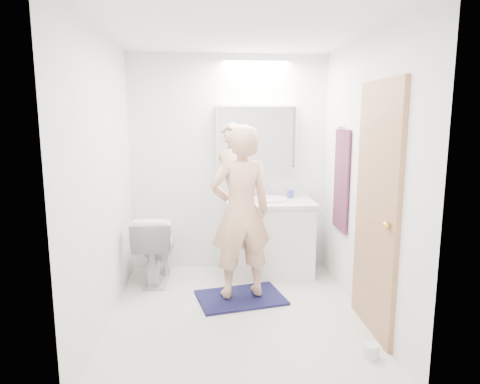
{
  "coord_description": "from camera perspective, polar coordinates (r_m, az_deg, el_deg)",
  "views": [
    {
      "loc": [
        -0.24,
        -3.55,
        1.72
      ],
      "look_at": [
        0.05,
        0.25,
        1.05
      ],
      "focal_mm": 32.05,
      "sensor_mm": 36.0,
      "label": 1
    }
  ],
  "objects": [
    {
      "name": "floor",
      "position": [
        3.95,
        -0.47,
        -15.84
      ],
      "size": [
        2.5,
        2.5,
        0.0
      ],
      "primitive_type": "plane",
      "color": "silver",
      "rests_on": "ground"
    },
    {
      "name": "ceiling",
      "position": [
        3.62,
        -0.52,
        20.81
      ],
      "size": [
        2.5,
        2.5,
        0.0
      ],
      "primitive_type": "plane",
      "rotation": [
        3.14,
        0.0,
        0.0
      ],
      "color": "white",
      "rests_on": "floor"
    },
    {
      "name": "wall_back",
      "position": [
        4.83,
        -1.49,
        3.8
      ],
      "size": [
        2.5,
        0.0,
        2.5
      ],
      "primitive_type": "plane",
      "rotation": [
        1.57,
        0.0,
        0.0
      ],
      "color": "white",
      "rests_on": "floor"
    },
    {
      "name": "wall_front",
      "position": [
        2.37,
        1.55,
        -2.71
      ],
      "size": [
        2.5,
        0.0,
        2.5
      ],
      "primitive_type": "plane",
      "rotation": [
        -1.57,
        0.0,
        0.0
      ],
      "color": "white",
      "rests_on": "floor"
    },
    {
      "name": "wall_left",
      "position": [
        3.69,
        -17.82,
        1.39
      ],
      "size": [
        0.0,
        2.5,
        2.5
      ],
      "primitive_type": "plane",
      "rotation": [
        1.57,
        0.0,
        1.57
      ],
      "color": "white",
      "rests_on": "floor"
    },
    {
      "name": "wall_right",
      "position": [
        3.83,
        16.18,
        1.77
      ],
      "size": [
        0.0,
        2.5,
        2.5
      ],
      "primitive_type": "plane",
      "rotation": [
        1.57,
        0.0,
        -1.57
      ],
      "color": "white",
      "rests_on": "floor"
    },
    {
      "name": "vanity_cabinet",
      "position": [
        4.75,
        3.97,
        -6.3
      ],
      "size": [
        0.9,
        0.55,
        0.78
      ],
      "primitive_type": "cube",
      "color": "white",
      "rests_on": "floor"
    },
    {
      "name": "countertop",
      "position": [
        4.65,
        4.03,
        -1.45
      ],
      "size": [
        0.95,
        0.58,
        0.04
      ],
      "primitive_type": "cube",
      "color": "silver",
      "rests_on": "vanity_cabinet"
    },
    {
      "name": "sink_basin",
      "position": [
        4.68,
        3.98,
        -0.96
      ],
      "size": [
        0.36,
        0.36,
        0.03
      ],
      "primitive_type": "cylinder",
      "color": "white",
      "rests_on": "countertop"
    },
    {
      "name": "faucet",
      "position": [
        4.85,
        3.67,
        0.22
      ],
      "size": [
        0.02,
        0.02,
        0.16
      ],
      "primitive_type": "cylinder",
      "color": "silver",
      "rests_on": "countertop"
    },
    {
      "name": "medicine_cabinet",
      "position": [
        4.76,
        2.18,
        7.32
      ],
      "size": [
        0.88,
        0.14,
        0.7
      ],
      "primitive_type": "cube",
      "color": "white",
      "rests_on": "wall_back"
    },
    {
      "name": "mirror_panel",
      "position": [
        4.68,
        2.28,
        7.28
      ],
      "size": [
        0.84,
        0.01,
        0.66
      ],
      "primitive_type": "cube",
      "color": "silver",
      "rests_on": "medicine_cabinet"
    },
    {
      "name": "toilet",
      "position": [
        4.64,
        -11.2,
        -7.25
      ],
      "size": [
        0.43,
        0.72,
        0.72
      ],
      "primitive_type": "imported",
      "rotation": [
        0.0,
        0.0,
        3.11
      ],
      "color": "silver",
      "rests_on": "floor"
    },
    {
      "name": "bath_rug",
      "position": [
        4.22,
        0.08,
        -13.88
      ],
      "size": [
        0.9,
        0.71,
        0.02
      ],
      "primitive_type": "cube",
      "rotation": [
        0.0,
        0.0,
        0.22
      ],
      "color": "#181441",
      "rests_on": "floor"
    },
    {
      "name": "person",
      "position": [
        3.96,
        0.08,
        -2.72
      ],
      "size": [
        0.65,
        0.5,
        1.6
      ],
      "primitive_type": "imported",
      "rotation": [
        0.0,
        0.0,
        3.36
      ],
      "color": "tan",
      "rests_on": "bath_rug"
    },
    {
      "name": "door",
      "position": [
        3.53,
        17.69,
        -2.26
      ],
      "size": [
        0.04,
        0.8,
        2.0
      ],
      "primitive_type": "cube",
      "color": "tan",
      "rests_on": "wall_right"
    },
    {
      "name": "door_knob",
      "position": [
        3.26,
        18.95,
        -4.24
      ],
      "size": [
        0.06,
        0.06,
        0.06
      ],
      "primitive_type": "sphere",
      "color": "gold",
      "rests_on": "door"
    },
    {
      "name": "towel",
      "position": [
        4.35,
        13.33,
        1.51
      ],
      "size": [
        0.02,
        0.42,
        1.0
      ],
      "primitive_type": "cube",
      "color": "#13283E",
      "rests_on": "wall_right"
    },
    {
      "name": "towel_hook",
      "position": [
        4.3,
        13.45,
        8.38
      ],
      "size": [
        0.07,
        0.02,
        0.02
      ],
      "primitive_type": "cylinder",
      "rotation": [
        0.0,
        1.57,
        0.0
      ],
      "color": "silver",
      "rests_on": "wall_right"
    },
    {
      "name": "soap_bottle_a",
      "position": [
        4.74,
        -0.34,
        0.36
      ],
      "size": [
        0.09,
        0.09,
        0.22
      ],
      "primitive_type": "imported",
      "rotation": [
        0.0,
        0.0,
        -0.08
      ],
      "color": "beige",
      "rests_on": "countertop"
    },
    {
      "name": "soap_bottle_b",
      "position": [
        4.78,
        1.11,
        0.28
      ],
      "size": [
        0.12,
        0.12,
        0.19
      ],
      "primitive_type": "imported",
      "rotation": [
        0.0,
        0.0,
        -0.56
      ],
      "color": "#4E73A8",
      "rests_on": "countertop"
    },
    {
      "name": "toothbrush_cup",
      "position": [
        4.84,
        6.73,
        -0.31
      ],
      "size": [
        0.09,
        0.09,
        0.08
      ],
      "primitive_type": "imported",
      "rotation": [
        0.0,
        0.0,
        0.02
      ],
      "color": "#444ECC",
      "rests_on": "countertop"
    },
    {
      "name": "toilet_paper_roll",
      "position": [
        3.44,
        17.06,
        -19.56
      ],
      "size": [
        0.11,
        0.11,
        0.1
      ],
      "primitive_type": "cylinder",
      "color": "silver",
      "rests_on": "floor"
    }
  ]
}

